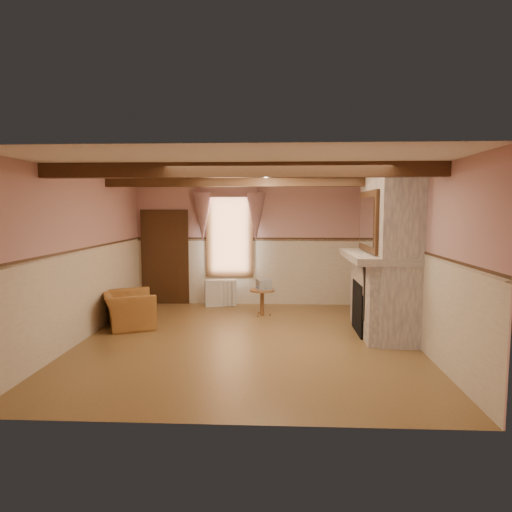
{
  "coord_description": "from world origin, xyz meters",
  "views": [
    {
      "loc": [
        0.51,
        -7.4,
        2.16
      ],
      "look_at": [
        0.11,
        0.8,
        1.34
      ],
      "focal_mm": 32.0,
      "sensor_mm": 36.0,
      "label": 1
    }
  ],
  "objects_px": {
    "armchair": "(129,310)",
    "radiator": "(221,293)",
    "side_table": "(262,303)",
    "mantel_clock": "(369,244)",
    "bowl": "(380,251)",
    "oil_lamp": "(371,242)"
  },
  "relations": [
    {
      "from": "armchair",
      "to": "radiator",
      "type": "relative_size",
      "value": 1.44
    },
    {
      "from": "radiator",
      "to": "mantel_clock",
      "type": "distance_m",
      "value": 3.52
    },
    {
      "from": "bowl",
      "to": "armchair",
      "type": "bearing_deg",
      "value": 175.5
    },
    {
      "from": "side_table",
      "to": "bowl",
      "type": "distance_m",
      "value": 2.75
    },
    {
      "from": "bowl",
      "to": "oil_lamp",
      "type": "relative_size",
      "value": 1.28
    },
    {
      "from": "side_table",
      "to": "radiator",
      "type": "bearing_deg",
      "value": 137.2
    },
    {
      "from": "mantel_clock",
      "to": "oil_lamp",
      "type": "height_order",
      "value": "oil_lamp"
    },
    {
      "from": "armchair",
      "to": "side_table",
      "type": "xyz_separation_m",
      "value": [
        2.44,
        1.03,
        -0.05
      ]
    },
    {
      "from": "bowl",
      "to": "oil_lamp",
      "type": "xyz_separation_m",
      "value": [
        0.0,
        0.81,
        0.1
      ]
    },
    {
      "from": "oil_lamp",
      "to": "radiator",
      "type": "bearing_deg",
      "value": 154.18
    },
    {
      "from": "radiator",
      "to": "mantel_clock",
      "type": "xyz_separation_m",
      "value": [
        3.03,
        -1.32,
        1.22
      ]
    },
    {
      "from": "armchair",
      "to": "radiator",
      "type": "distance_m",
      "value": 2.42
    },
    {
      "from": "side_table",
      "to": "oil_lamp",
      "type": "xyz_separation_m",
      "value": [
        2.06,
        -0.57,
        1.29
      ]
    },
    {
      "from": "bowl",
      "to": "radiator",
      "type": "bearing_deg",
      "value": 143.04
    },
    {
      "from": "radiator",
      "to": "mantel_clock",
      "type": "relative_size",
      "value": 2.92
    },
    {
      "from": "radiator",
      "to": "oil_lamp",
      "type": "height_order",
      "value": "oil_lamp"
    },
    {
      "from": "radiator",
      "to": "armchair",
      "type": "bearing_deg",
      "value": -141.62
    },
    {
      "from": "radiator",
      "to": "side_table",
      "type": "bearing_deg",
      "value": -57.14
    },
    {
      "from": "armchair",
      "to": "mantel_clock",
      "type": "bearing_deg",
      "value": -105.9
    },
    {
      "from": "armchair",
      "to": "side_table",
      "type": "distance_m",
      "value": 2.64
    },
    {
      "from": "armchair",
      "to": "bowl",
      "type": "height_order",
      "value": "bowl"
    },
    {
      "from": "side_table",
      "to": "radiator",
      "type": "distance_m",
      "value": 1.32
    }
  ]
}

